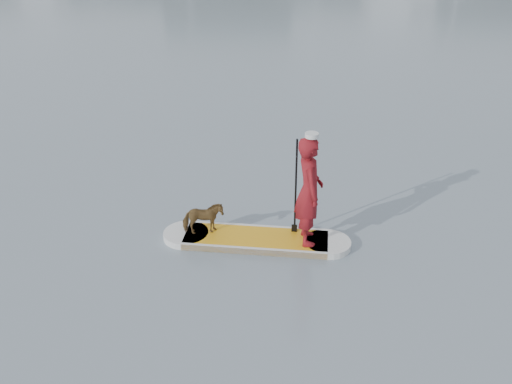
# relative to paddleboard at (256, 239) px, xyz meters

# --- Properties ---
(ground) EXTENTS (140.00, 140.00, 0.00)m
(ground) POSITION_rel_paddleboard_xyz_m (0.41, 2.84, -0.06)
(ground) COLOR slate
(ground) RESTS_ON ground
(paddleboard) EXTENTS (3.30, 0.81, 0.12)m
(paddleboard) POSITION_rel_paddleboard_xyz_m (0.00, 0.00, 0.00)
(paddleboard) COLOR #EDA316
(paddleboard) RESTS_ON ground
(paddler) EXTENTS (0.58, 0.77, 1.91)m
(paddler) POSITION_rel_paddleboard_xyz_m (0.88, -0.00, 1.02)
(paddler) COLOR maroon
(paddler) RESTS_ON paddleboard
(white_cap) EXTENTS (0.22, 0.22, 0.07)m
(white_cap) POSITION_rel_paddleboard_xyz_m (0.88, -0.00, 2.01)
(white_cap) COLOR silver
(white_cap) RESTS_ON paddler
(dog) EXTENTS (0.77, 0.52, 0.60)m
(dog) POSITION_rel_paddleboard_xyz_m (-0.93, 0.00, 0.36)
(dog) COLOR #55381D
(dog) RESTS_ON paddleboard
(paddle) EXTENTS (0.10, 0.30, 2.00)m
(paddle) POSITION_rel_paddleboard_xyz_m (0.65, 0.24, 0.74)
(paddle) COLOR black
(paddle) RESTS_ON ground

